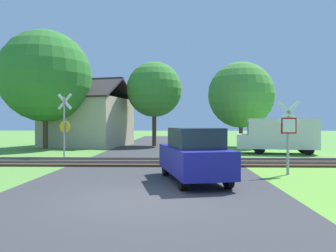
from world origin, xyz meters
name	(u,v)px	position (x,y,z in m)	size (l,w,h in m)	color
ground_plane	(139,199)	(0.00, 0.00, 0.00)	(160.00, 160.00, 0.00)	#5B933D
road_asphalt	(147,184)	(0.00, 2.00, 0.00)	(7.94, 80.00, 0.01)	#38383A
rail_track	(157,162)	(0.00, 7.42, 0.06)	(60.00, 2.60, 0.22)	#422D1E
stop_sign_near	(288,131)	(5.12, 4.08, 1.63)	(0.87, 0.18, 2.78)	#9E9EA5
crossing_sign_far	(64,123)	(-5.15, 9.30, 1.97)	(0.85, 0.27, 3.56)	#9E9EA5
house	(88,121)	(-6.77, 19.98, 2.19)	(7.81, 7.69, 5.87)	#C6B293
tree_right	(241,95)	(6.18, 18.57, 4.26)	(5.36, 5.36, 6.95)	#513823
tree_left	(45,76)	(-9.14, 16.57, 5.55)	(7.00, 7.00, 9.06)	#513823
tree_center	(154,90)	(-0.98, 19.68, 4.83)	(4.72, 4.72, 7.20)	#513823
mail_truck	(279,134)	(7.47, 12.76, 1.24)	(5.15, 2.67, 2.24)	silver
parked_car	(194,155)	(1.51, 2.58, 0.89)	(2.46, 4.26, 1.78)	navy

